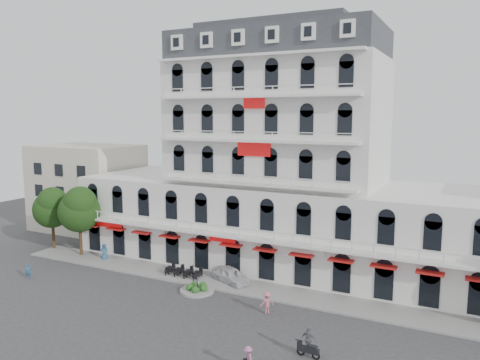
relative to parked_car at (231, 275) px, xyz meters
name	(u,v)px	position (x,y,z in m)	size (l,w,h in m)	color
ground	(189,324)	(1.33, -9.50, -0.78)	(120.00, 120.00, 0.00)	#38383A
sidewalk	(241,286)	(1.33, -0.50, -0.70)	(53.00, 4.00, 0.16)	gray
main_building	(277,173)	(1.33, 8.50, 9.18)	(45.00, 15.00, 25.80)	silver
flank_building_west	(88,187)	(-28.67, 10.50, 5.22)	(14.00, 10.00, 12.00)	beige
traffic_island	(197,289)	(-1.67, -3.50, -0.52)	(3.20, 3.20, 1.60)	gray
parked_scooter_row	(184,277)	(-5.02, -0.70, -0.78)	(4.40, 1.80, 1.10)	black
tree_west_outer	(52,206)	(-24.62, 0.48, 4.57)	(4.50, 4.48, 7.76)	#382314
tree_west_inner	(79,208)	(-19.62, -0.02, 4.91)	(4.76, 4.76, 8.25)	#382314
parked_car	(231,275)	(0.00, 0.00, 0.00)	(1.84, 4.57, 1.56)	silver
rider_northeast	(308,342)	(11.30, -10.18, 0.30)	(1.70, 0.49, 2.19)	black
pedestrian_left	(104,252)	(-16.14, 0.00, 0.17)	(0.93, 0.60, 1.90)	#2B5981
pedestrian_mid	(236,278)	(0.78, -0.39, -0.03)	(0.88, 0.37, 1.50)	slate
pedestrian_right	(267,303)	(5.99, -4.95, 0.15)	(1.20, 0.69, 1.86)	#C3677A
pedestrian_far	(28,271)	(-18.67, -8.06, -0.01)	(0.56, 0.37, 1.55)	#2B5781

